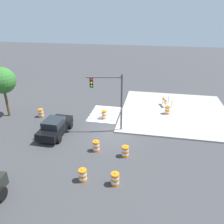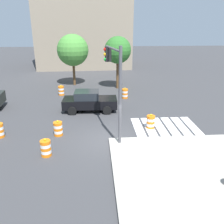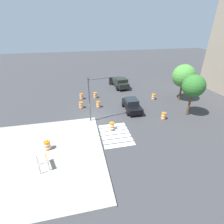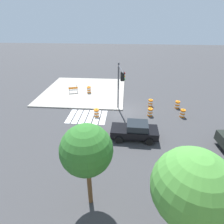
{
  "view_description": "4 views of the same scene",
  "coord_description": "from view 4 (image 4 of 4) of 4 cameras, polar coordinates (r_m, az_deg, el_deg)",
  "views": [
    {
      "loc": [
        -17.97,
        -3.28,
        10.64
      ],
      "look_at": [
        2.17,
        0.61,
        1.18
      ],
      "focal_mm": 35.14,
      "sensor_mm": 36.0,
      "label": 1
    },
    {
      "loc": [
        -0.7,
        -13.16,
        6.79
      ],
      "look_at": [
        0.36,
        2.37,
        0.95
      ],
      "focal_mm": 38.66,
      "sensor_mm": 36.0,
      "label": 2
    },
    {
      "loc": [
        18.59,
        -1.78,
        10.82
      ],
      "look_at": [
        -0.12,
        2.29,
        0.63
      ],
      "focal_mm": 26.64,
      "sensor_mm": 36.0,
      "label": 3
    },
    {
      "loc": [
        -0.26,
        19.3,
        10.1
      ],
      "look_at": [
        1.13,
        2.03,
        0.86
      ],
      "focal_mm": 28.76,
      "sensor_mm": 36.0,
      "label": 4
    }
  ],
  "objects": [
    {
      "name": "traffic_barrel_lane_center",
      "position": [
        20.96,
        12.01,
        -0.01
      ],
      "size": [
        0.56,
        0.56,
        1.02
      ],
      "color": "orange",
      "rests_on": "ground"
    },
    {
      "name": "traffic_barrel_near_corner",
      "position": [
        20.39,
        -4.94,
        -0.28
      ],
      "size": [
        0.56,
        0.56,
        1.02
      ],
      "color": "orange",
      "rests_on": "ground"
    },
    {
      "name": "traffic_light_pole",
      "position": [
        19.79,
        2.56,
        9.81
      ],
      "size": [
        0.88,
        3.25,
        5.5
      ],
      "color": "#4C4C51",
      "rests_on": "sidewalk_corner"
    },
    {
      "name": "ground_plane",
      "position": [
        21.78,
        3.39,
        0.39
      ],
      "size": [
        120.0,
        120.0,
        0.0
      ],
      "primitive_type": "plane",
      "color": "#38383A"
    },
    {
      "name": "construction_barricade",
      "position": [
        27.16,
        -12.23,
        7.22
      ],
      "size": [
        1.41,
        1.12,
        1.0
      ],
      "color": "silver",
      "rests_on": "sidewalk_corner"
    },
    {
      "name": "traffic_barrel_far_curb",
      "position": [
        23.2,
        12.12,
        2.84
      ],
      "size": [
        0.56,
        0.56,
        1.02
      ],
      "color": "orange",
      "rests_on": "ground"
    },
    {
      "name": "traffic_barrel_median_far",
      "position": [
        14.62,
        -5.6,
        -13.4
      ],
      "size": [
        0.56,
        0.56,
        1.02
      ],
      "color": "orange",
      "rests_on": "ground"
    },
    {
      "name": "traffic_barrel_on_sidewalk",
      "position": [
        26.77,
        -7.35,
        7.05
      ],
      "size": [
        0.56,
        0.56,
        1.02
      ],
      "color": "orange",
      "rests_on": "sidewalk_corner"
    },
    {
      "name": "traffic_barrel_opposite_curb",
      "position": [
        13.95,
        20.25,
        -17.93
      ],
      "size": [
        0.56,
        0.56,
        1.02
      ],
      "color": "orange",
      "rests_on": "ground"
    },
    {
      "name": "sports_car",
      "position": [
        16.76,
        7.31,
        -5.84
      ],
      "size": [
        4.35,
        2.23,
        1.63
      ],
      "color": "black",
      "rests_on": "ground"
    },
    {
      "name": "traffic_barrel_crosswalk_end",
      "position": [
        23.66,
        20.04,
        2.21
      ],
      "size": [
        0.56,
        0.56,
        1.02
      ],
      "color": "orange",
      "rests_on": "ground"
    },
    {
      "name": "sidewalk_corner",
      "position": [
        27.92,
        -8.73,
        6.7
      ],
      "size": [
        12.0,
        12.0,
        0.15
      ],
      "primitive_type": "cube",
      "color": "#9E998E",
      "rests_on": "ground"
    },
    {
      "name": "crosswalk_stripes",
      "position": [
        20.64,
        -7.92,
        -1.49
      ],
      "size": [
        4.35,
        3.2,
        0.02
      ],
      "color": "silver",
      "rests_on": "ground"
    },
    {
      "name": "street_tree_streetside_near",
      "position": [
        9.51,
        -8.1,
        -11.95
      ],
      "size": [
        2.78,
        2.78,
        5.44
      ],
      "color": "brown",
      "rests_on": "ground"
    },
    {
      "name": "street_tree_streetside_mid",
      "position": [
        8.66,
        24.05,
        -21.17
      ],
      "size": [
        3.42,
        3.42,
        5.6
      ],
      "color": "brown",
      "rests_on": "ground"
    },
    {
      "name": "traffic_barrel_median_near",
      "position": [
        21.76,
        21.5,
        -0.36
      ],
      "size": [
        0.56,
        0.56,
        1.02
      ],
      "color": "orange",
      "rests_on": "ground"
    }
  ]
}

